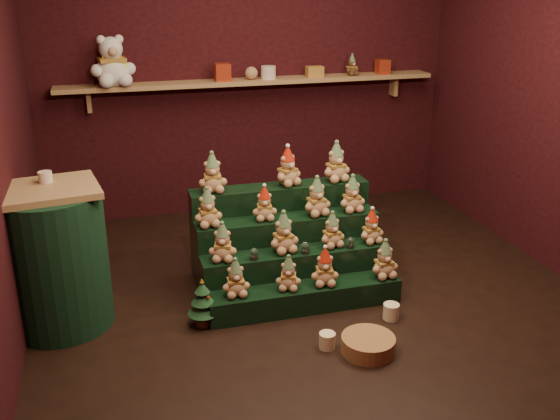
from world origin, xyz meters
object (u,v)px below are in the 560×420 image
object	(u,v)px
wicker_basket	(368,345)
white_bear	(111,54)
brown_bear	(352,65)
snow_globe_b	(305,248)
side_table	(55,258)
mug_left	(327,341)
riser_tier_front	(305,297)
mug_right	(391,311)
mini_christmas_tree	(203,303)
snow_globe_c	(350,242)
snow_globe_a	(254,254)

from	to	relation	value
wicker_basket	white_bear	size ratio (longest dim) A/B	0.62
brown_bear	snow_globe_b	bearing A→B (deg)	-137.29
side_table	mug_left	xyz separation A→B (m)	(1.64, -0.79, -0.43)
riser_tier_front	wicker_basket	world-z (taller)	riser_tier_front
side_table	mug_right	bearing A→B (deg)	-23.31
snow_globe_b	wicker_basket	world-z (taller)	snow_globe_b
side_table	mini_christmas_tree	xyz separation A→B (m)	(0.92, -0.30, -0.31)
white_bear	brown_bear	xyz separation A→B (m)	(2.26, -0.00, -0.18)
snow_globe_c	white_bear	distance (m)	2.69
snow_globe_c	white_bear	world-z (taller)	white_bear
white_bear	brown_bear	bearing A→B (deg)	-8.53
mini_christmas_tree	mug_right	size ratio (longest dim) A/B	3.18
snow_globe_c	mug_left	size ratio (longest dim) A/B	0.79
mini_christmas_tree	mug_left	distance (m)	0.88
wicker_basket	brown_bear	xyz separation A→B (m)	(0.90, 2.64, 1.37)
snow_globe_c	brown_bear	distance (m)	2.23
snow_globe_c	brown_bear	size ratio (longest dim) A/B	0.42
mug_right	wicker_basket	bearing A→B (deg)	-133.36
snow_globe_b	mug_right	size ratio (longest dim) A/B	0.78
riser_tier_front	side_table	distance (m)	1.73
riser_tier_front	snow_globe_c	size ratio (longest dim) A/B	16.78
snow_globe_a	brown_bear	bearing A→B (deg)	52.07
mini_christmas_tree	mug_right	world-z (taller)	mini_christmas_tree
snow_globe_a	snow_globe_b	bearing A→B (deg)	-0.00
white_bear	mug_right	bearing A→B (deg)	-62.50
mug_left	mini_christmas_tree	bearing A→B (deg)	145.60
snow_globe_c	brown_bear	bearing A→B (deg)	68.92
snow_globe_b	snow_globe_c	bearing A→B (deg)	0.00
side_table	snow_globe_b	bearing A→B (deg)	-12.54
snow_globe_a	brown_bear	xyz separation A→B (m)	(1.44, 1.85, 1.02)
brown_bear	snow_globe_c	bearing A→B (deg)	-128.51
snow_globe_b	mini_christmas_tree	xyz separation A→B (m)	(-0.78, -0.19, -0.23)
side_table	mug_left	world-z (taller)	side_table
snow_globe_a	mug_right	bearing A→B (deg)	-27.80
mini_christmas_tree	mug_right	bearing A→B (deg)	-12.04
mini_christmas_tree	mug_left	bearing A→B (deg)	-34.40
side_table	mug_right	xyz separation A→B (m)	(2.19, -0.57, -0.43)
mini_christmas_tree	mug_left	size ratio (longest dim) A/B	3.37
snow_globe_a	mini_christmas_tree	size ratio (longest dim) A/B	0.24
snow_globe_b	snow_globe_a	bearing A→B (deg)	180.00
snow_globe_c	mug_right	size ratio (longest dim) A/B	0.75
snow_globe_b	wicker_basket	size ratio (longest dim) A/B	0.25
mug_left	wicker_basket	size ratio (longest dim) A/B	0.31
riser_tier_front	mug_left	bearing A→B (deg)	-91.90
side_table	brown_bear	world-z (taller)	brown_bear
mug_left	side_table	bearing A→B (deg)	154.36
riser_tier_front	snow_globe_c	bearing A→B (deg)	21.85
mug_right	side_table	bearing A→B (deg)	165.50
wicker_basket	white_bear	world-z (taller)	white_bear
snow_globe_a	side_table	xyz separation A→B (m)	(-1.33, 0.11, 0.08)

